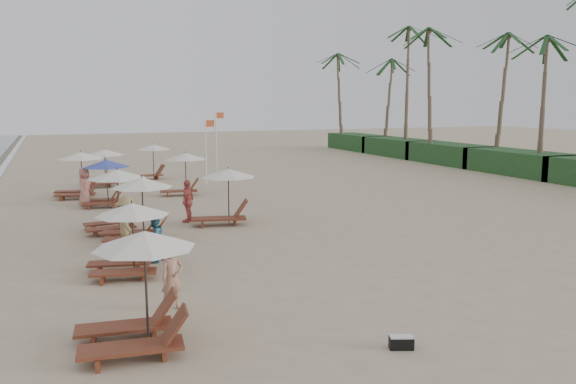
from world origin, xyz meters
name	(u,v)px	position (x,y,z in m)	size (l,w,h in m)	color
ground	(323,258)	(0.00, 0.00, 0.00)	(160.00, 160.00, 0.00)	tan
shrub_hedge	(520,163)	(22.00, 14.50, 0.80)	(3.20, 53.00, 1.60)	#193D1C
palm_row	(517,27)	(21.91, 15.40, 9.91)	(7.00, 52.00, 12.30)	brown
lounger_station_0	(133,297)	(-6.47, -4.67, 1.08)	(2.52, 2.04, 2.39)	maroon
lounger_station_1	(126,239)	(-5.98, 0.53, 1.06)	(2.42, 2.10, 2.08)	maroon
lounger_station_2	(135,213)	(-5.19, 4.38, 1.08)	(2.62, 2.48, 2.30)	maroon
lounger_station_3	(113,199)	(-5.72, 6.57, 1.24)	(2.49, 2.24, 2.37)	maroon
lounger_station_4	(103,181)	(-5.58, 12.40, 1.20)	(2.43, 2.22, 2.21)	maroon
lounger_station_5	(77,175)	(-6.61, 15.50, 1.20)	(2.70, 2.39, 2.36)	maroon
lounger_station_6	(101,167)	(-5.10, 19.28, 1.18)	(2.51, 2.30, 2.18)	maroon
inland_station_0	(223,193)	(-1.45, 6.27, 1.27)	(2.90, 2.24, 2.22)	maroon
inland_station_1	(183,169)	(-1.37, 14.37, 1.38)	(2.70, 2.24, 2.22)	maroon
inland_station_2	(150,158)	(-1.91, 21.57, 1.34)	(2.75, 2.24, 2.22)	maroon
beachgoer_near	(172,278)	(-5.33, -2.77, 0.78)	(0.57, 0.37, 1.56)	#A9755B
beachgoer_mid_a	(155,238)	(-5.01, 1.59, 0.75)	(0.73, 0.57, 1.50)	teal
beachgoer_mid_b	(127,225)	(-5.65, 3.03, 0.95)	(1.22, 0.70, 1.89)	olive
beachgoer_far_a	(188,201)	(-2.71, 7.21, 0.88)	(1.03, 0.43, 1.76)	#C5574F
beachgoer_far_b	(85,187)	(-6.41, 12.74, 0.93)	(0.91, 0.59, 1.87)	#AB695D
duffel_bag	(401,342)	(-1.53, -6.73, 0.14)	(0.53, 0.40, 0.27)	black
flag_pole_near	(206,147)	(0.82, 17.73, 2.26)	(0.59, 0.08, 4.06)	silver
flag_pole_far	(217,139)	(2.72, 22.32, 2.46)	(0.60, 0.08, 4.42)	silver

